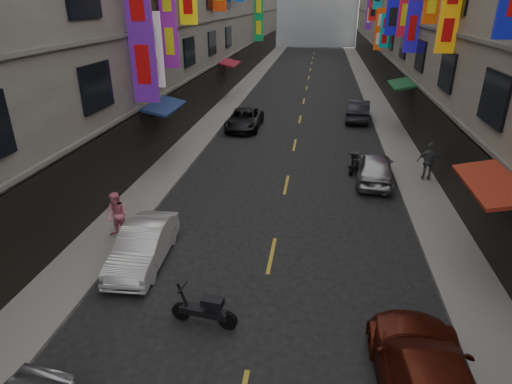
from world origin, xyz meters
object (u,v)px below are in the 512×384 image
(scooter_crossing, at_px, (205,310))
(car_right_far, at_px, (358,110))
(scooter_far_right, at_px, (354,162))
(pedestrian_lfar, at_px, (117,215))
(car_right_near, at_px, (429,383))
(car_right_mid, at_px, (375,168))
(car_left_mid, at_px, (143,245))
(car_left_far, at_px, (245,119))
(pedestrian_rfar, at_px, (429,161))

(scooter_crossing, bearing_deg, car_right_far, -6.06)
(scooter_far_right, distance_m, pedestrian_lfar, 11.75)
(scooter_far_right, distance_m, car_right_near, 13.65)
(car_right_near, relative_size, pedestrian_lfar, 2.91)
(pedestrian_lfar, bearing_deg, car_right_mid, 48.50)
(car_right_near, xyz_separation_m, car_right_mid, (0.23, 12.34, -0.02))
(car_left_mid, height_order, car_left_far, car_left_mid)
(car_left_far, height_order, pedestrian_lfar, pedestrian_lfar)
(car_left_mid, bearing_deg, car_right_far, 64.55)
(car_right_far, bearing_deg, car_left_mid, 72.36)
(scooter_far_right, xyz_separation_m, car_right_near, (0.63, -13.63, 0.27))
(car_right_far, bearing_deg, car_right_mid, 94.87)
(car_left_far, relative_size, car_right_far, 1.03)
(car_right_near, distance_m, car_right_mid, 12.34)
(car_right_near, height_order, car_right_mid, car_right_near)
(pedestrian_lfar, bearing_deg, car_left_mid, -28.74)
(car_right_near, relative_size, pedestrian_rfar, 2.73)
(scooter_crossing, distance_m, car_right_mid, 11.80)
(car_right_near, height_order, pedestrian_lfar, pedestrian_lfar)
(car_left_mid, xyz_separation_m, car_right_mid, (8.00, 8.00, 0.05))
(car_right_near, height_order, car_right_far, car_right_far)
(pedestrian_lfar, height_order, pedestrian_rfar, pedestrian_rfar)
(car_right_far, distance_m, pedestrian_rfar, 11.26)
(scooter_far_right, bearing_deg, pedestrian_rfar, 175.42)
(car_left_far, xyz_separation_m, car_right_mid, (7.49, -8.04, 0.06))
(scooter_crossing, xyz_separation_m, pedestrian_rfar, (7.73, 10.83, 0.57))
(car_right_mid, relative_size, pedestrian_rfar, 2.25)
(scooter_crossing, height_order, car_right_mid, car_right_mid)
(car_right_far, relative_size, pedestrian_lfar, 2.60)
(car_right_mid, bearing_deg, pedestrian_rfar, -167.58)
(car_left_mid, bearing_deg, scooter_crossing, -46.36)
(car_left_far, bearing_deg, scooter_far_right, -45.19)
(pedestrian_lfar, bearing_deg, car_right_far, 75.30)
(scooter_far_right, height_order, car_right_mid, car_right_mid)
(pedestrian_rfar, bearing_deg, car_right_far, -76.04)
(scooter_far_right, bearing_deg, car_left_far, -33.30)
(scooter_crossing, height_order, car_right_near, car_right_near)
(scooter_far_right, distance_m, car_right_far, 10.06)
(pedestrian_lfar, xyz_separation_m, pedestrian_rfar, (11.80, 7.07, 0.06))
(car_left_far, height_order, pedestrian_rfar, pedestrian_rfar)
(car_right_near, xyz_separation_m, pedestrian_lfar, (-9.17, 5.58, 0.25))
(car_left_mid, bearing_deg, pedestrian_lfar, 135.52)
(car_right_near, xyz_separation_m, car_right_far, (0.23, 23.65, 0.01))
(car_right_mid, bearing_deg, scooter_far_right, -51.43)
(scooter_far_right, xyz_separation_m, car_left_mid, (-7.14, -9.29, 0.19))
(scooter_crossing, distance_m, pedestrian_lfar, 5.56)
(scooter_far_right, bearing_deg, car_right_mid, 135.75)
(scooter_crossing, bearing_deg, car_left_far, 14.30)
(car_right_near, bearing_deg, pedestrian_lfar, -33.04)
(scooter_crossing, relative_size, scooter_far_right, 1.01)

